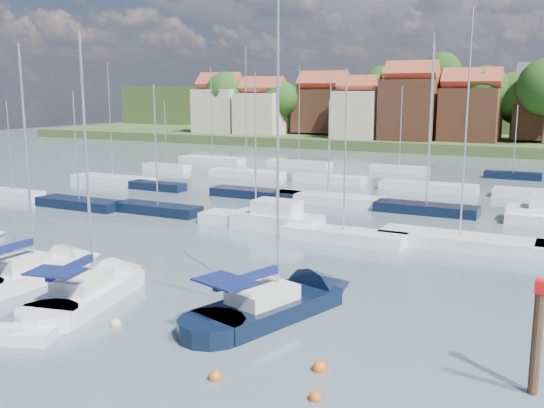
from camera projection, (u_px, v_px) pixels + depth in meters
The scene contains 14 objects.
ground at pixel (411, 195), 61.69m from camera, with size 260.00×260.00×0.00m, color #45565E.
sailboat_left at pixel (44, 270), 34.50m from camera, with size 2.76×10.24×13.97m.
sailboat_centre at pixel (101, 288), 31.37m from camera, with size 4.89×10.87×14.36m.
sailboat_navy at pixel (289, 302), 29.33m from camera, with size 6.16×11.67×15.65m.
tender at pixel (18, 335), 25.60m from camera, with size 3.33×2.46×0.65m.
timber_piling at pixel (535, 365), 20.95m from camera, with size 0.40×0.40×6.37m.
buoy_b at pixel (2, 333), 26.48m from camera, with size 0.41×0.41×0.41m, color beige.
buoy_c at pixel (116, 326), 27.27m from camera, with size 0.50×0.50×0.50m, color beige.
buoy_d at pixel (215, 379), 22.17m from camera, with size 0.49×0.49×0.49m, color #D85914.
buoy_e at pixel (256, 291), 31.98m from camera, with size 0.46×0.46×0.46m, color #D85914.
buoy_f at pixel (320, 370), 22.90m from camera, with size 0.54×0.54×0.54m, color #D85914.
buoy_g at pixel (315, 400), 20.70m from camera, with size 0.44×0.44×0.44m, color #D85914.
marina_field at pixel (419, 200), 56.51m from camera, with size 79.62×41.41×15.93m.
far_shore_town at pixel (523, 117), 140.92m from camera, with size 212.46×90.00×22.27m.
Camera 1 is at (15.12, -20.61, 10.36)m, focal length 40.00 mm.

